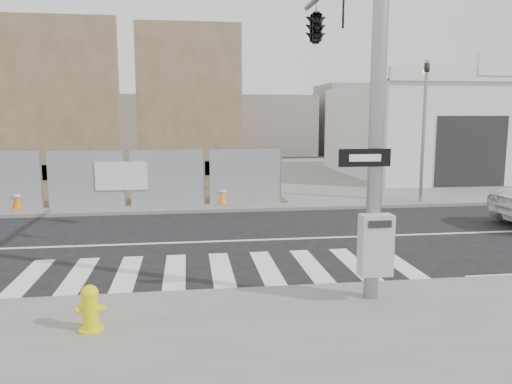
{
  "coord_description": "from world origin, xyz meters",
  "views": [
    {
      "loc": [
        -0.68,
        -12.94,
        3.31
      ],
      "look_at": [
        1.02,
        -0.55,
        1.4
      ],
      "focal_mm": 35.0,
      "sensor_mm": 36.0,
      "label": 1
    }
  ],
  "objects": [
    {
      "name": "traffic_cone_d",
      "position": [
        0.55,
        5.06,
        0.49
      ],
      "size": [
        0.48,
        0.48,
        0.76
      ],
      "rotation": [
        0.0,
        0.0,
        -0.28
      ],
      "color": "orange",
      "rests_on": "sidewalk_far"
    },
    {
      "name": "concrete_wall_left",
      "position": [
        -7.0,
        13.08,
        3.38
      ],
      "size": [
        6.0,
        1.3,
        8.0
      ],
      "color": "brown",
      "rests_on": "sidewalk_far"
    },
    {
      "name": "signal_pole",
      "position": [
        2.49,
        -2.05,
        4.78
      ],
      "size": [
        0.96,
        5.87,
        7.0
      ],
      "color": "gray",
      "rests_on": "sidewalk_near"
    },
    {
      "name": "far_signal_pole",
      "position": [
        8.0,
        4.6,
        3.48
      ],
      "size": [
        0.16,
        0.2,
        5.6
      ],
      "color": "gray",
      "rests_on": "sidewalk_far"
    },
    {
      "name": "concrete_wall_right",
      "position": [
        -0.5,
        14.08,
        3.38
      ],
      "size": [
        5.5,
        1.3,
        8.0
      ],
      "color": "brown",
      "rests_on": "sidewalk_far"
    },
    {
      "name": "auto_shop",
      "position": [
        14.0,
        12.97,
        2.54
      ],
      "size": [
        12.0,
        10.2,
        5.95
      ],
      "color": "silver",
      "rests_on": "sidewalk_far"
    },
    {
      "name": "utility_pole_right",
      "position": [
        6.5,
        5.5,
        5.2
      ],
      "size": [
        1.6,
        0.28,
        10.0
      ],
      "color": "#4F3F25",
      "rests_on": "sidewalk_far"
    },
    {
      "name": "fire_hydrant",
      "position": [
        -2.17,
        -5.58,
        0.47
      ],
      "size": [
        0.48,
        0.48,
        0.71
      ],
      "rotation": [
        0.0,
        0.0,
        0.34
      ],
      "color": "yellow",
      "rests_on": "sidewalk_near"
    },
    {
      "name": "traffic_cone_c",
      "position": [
        -6.55,
        5.04,
        0.48
      ],
      "size": [
        0.42,
        0.42,
        0.73
      ],
      "rotation": [
        0.0,
        0.0,
        0.13
      ],
      "color": "orange",
      "rests_on": "sidewalk_far"
    },
    {
      "name": "sidewalk_far",
      "position": [
        0.0,
        14.0,
        0.06
      ],
      "size": [
        50.0,
        20.0,
        0.12
      ],
      "primitive_type": "cube",
      "color": "slate",
      "rests_on": "ground"
    },
    {
      "name": "ground",
      "position": [
        0.0,
        0.0,
        0.0
      ],
      "size": [
        100.0,
        100.0,
        0.0
      ],
      "primitive_type": "plane",
      "color": "black",
      "rests_on": "ground"
    }
  ]
}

